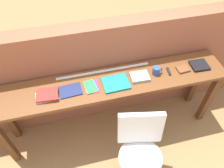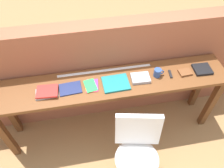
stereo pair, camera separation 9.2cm
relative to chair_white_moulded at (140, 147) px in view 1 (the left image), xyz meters
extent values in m
plane|color=#9E7547|center=(-0.15, 0.31, -0.53)|extent=(40.00, 40.00, 0.00)
cube|color=#935138|center=(-0.15, 0.95, 0.15)|extent=(6.00, 0.20, 1.36)
cube|color=brown|center=(-0.15, 0.61, 0.33)|extent=(2.50, 0.44, 0.04)
cube|color=#5B341A|center=(-1.34, 0.45, -0.11)|extent=(0.07, 0.07, 0.84)
cube|color=#5B341A|center=(1.04, 0.45, -0.11)|extent=(0.07, 0.07, 0.84)
cube|color=#5B341A|center=(-1.34, 0.77, -0.11)|extent=(0.07, 0.07, 0.84)
cube|color=#5B341A|center=(1.04, 0.77, -0.11)|extent=(0.07, 0.07, 0.84)
ellipsoid|color=white|center=(-0.01, -0.07, -0.08)|extent=(0.51, 0.50, 0.08)
cube|color=white|center=(0.02, 0.12, 0.16)|extent=(0.45, 0.19, 0.40)
cylinder|color=#B2B2B7|center=(-0.14, 0.12, -0.32)|extent=(0.02, 0.02, 0.41)
cylinder|color=#B2B2B7|center=(0.18, 0.05, -0.32)|extent=(0.02, 0.02, 0.41)
cube|color=#9E9EA3|center=(-0.80, 0.56, 0.36)|extent=(0.22, 0.14, 0.02)
cube|color=red|center=(-0.79, 0.57, 0.38)|extent=(0.22, 0.18, 0.02)
cube|color=navy|center=(-0.57, 0.58, 0.36)|extent=(0.23, 0.17, 0.01)
cube|color=orange|center=(-0.36, 0.59, 0.35)|extent=(0.13, 0.15, 0.00)
cube|color=#E5334C|center=(-0.36, 0.58, 0.36)|extent=(0.13, 0.17, 0.00)
cube|color=purple|center=(-0.35, 0.59, 0.36)|extent=(0.13, 0.17, 0.00)
cube|color=green|center=(-0.37, 0.58, 0.36)|extent=(0.14, 0.18, 0.00)
cube|color=#19757A|center=(-0.11, 0.57, 0.36)|extent=(0.27, 0.23, 0.02)
cube|color=#9E9EA3|center=(0.15, 0.59, 0.37)|extent=(0.20, 0.16, 0.03)
cylinder|color=#2D4C8C|center=(0.34, 0.61, 0.40)|extent=(0.08, 0.08, 0.09)
torus|color=#2D4C8C|center=(0.38, 0.61, 0.40)|extent=(0.06, 0.01, 0.06)
cube|color=black|center=(0.48, 0.60, 0.36)|extent=(0.04, 0.11, 0.02)
cube|color=brown|center=(0.64, 0.59, 0.37)|extent=(0.14, 0.11, 0.02)
cube|color=black|center=(0.84, 0.60, 0.37)|extent=(0.19, 0.18, 0.03)
cube|color=silver|center=(-0.19, 0.78, 0.35)|extent=(1.01, 0.03, 0.00)
camera|label=1|loc=(-0.50, -0.85, 2.03)|focal=35.00mm
camera|label=2|loc=(-0.41, -0.87, 2.03)|focal=35.00mm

